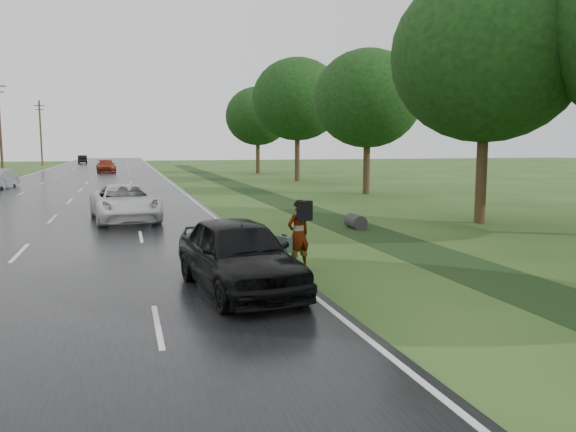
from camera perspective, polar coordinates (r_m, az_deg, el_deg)
The scene contains 17 objects.
road at distance 54.92m, azimuth -19.42°, elevation 3.51°, with size 14.00×180.00×0.04m, color black.
edge_stripe_east at distance 54.96m, azimuth -12.37°, elevation 3.78°, with size 0.12×180.00×0.01m, color silver.
edge_stripe_west at distance 55.70m, azimuth -26.38°, elevation 3.24°, with size 0.12×180.00×0.01m, color silver.
center_line at distance 54.92m, azimuth -19.42°, elevation 3.54°, with size 0.12×180.00×0.01m, color silver.
drainage_ditch at distance 29.85m, azimuth 0.32°, elevation 1.17°, with size 2.20×120.00×0.56m.
utility_pole_far at distance 65.92m, azimuth -27.23°, elevation 8.18°, with size 1.60×0.26×10.00m.
utility_pole_distant at distance 95.55m, azimuth -23.83°, elevation 7.82°, with size 1.60×0.26×10.00m.
tree_east_b at distance 24.43m, azimuth 19.51°, elevation 15.06°, with size 7.60×7.60×10.11m.
tree_east_c at distance 37.11m, azimuth 8.10°, elevation 11.72°, with size 7.00×7.00×9.29m.
tree_east_d at distance 50.13m, azimuth 0.96°, elevation 11.76°, with size 8.00×8.00×10.76m.
tree_east_f at distance 63.50m, azimuth -3.10°, elevation 10.09°, with size 7.20×7.20×9.62m.
pedestrian at distance 14.45m, azimuth 1.02°, elevation -1.76°, with size 0.93×0.72×1.79m.
white_pickup at distance 24.44m, azimuth -16.26°, elevation 1.33°, with size 2.51×5.44×1.51m, color white.
dark_sedan at distance 12.20m, azimuth -5.04°, elevation -3.88°, with size 1.88×4.68×1.60m, color black.
silver_sedan at distance 46.40m, azimuth -27.25°, elevation 3.42°, with size 1.51×4.33×1.43m, color gray.
far_car_red at distance 68.41m, azimuth -18.00°, elevation 4.85°, with size 2.03×5.00×1.45m, color maroon.
far_car_dark at distance 104.15m, azimuth -20.14°, elevation 5.44°, with size 1.47×4.22×1.39m, color black.
Camera 1 is at (3.04, -9.75, 3.18)m, focal length 35.00 mm.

